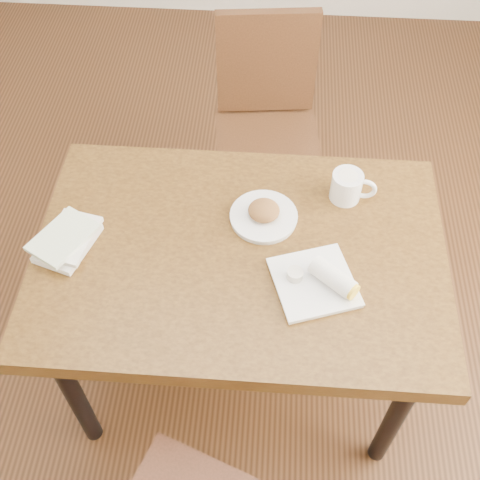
# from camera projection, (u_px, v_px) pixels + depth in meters

# --- Properties ---
(ground) EXTENTS (4.00, 5.00, 0.01)m
(ground) POSITION_uv_depth(u_px,v_px,m) (240.00, 363.00, 2.39)
(ground) COLOR #472814
(ground) RESTS_ON ground
(table) EXTENTS (1.23, 0.83, 0.75)m
(table) POSITION_uv_depth(u_px,v_px,m) (240.00, 266.00, 1.86)
(table) COLOR brown
(table) RESTS_ON ground
(chair_far) EXTENTS (0.46, 0.46, 0.95)m
(chair_far) POSITION_uv_depth(u_px,v_px,m) (267.00, 116.00, 2.47)
(chair_far) COLOR #482914
(chair_far) RESTS_ON ground
(plate_scone) EXTENTS (0.21, 0.21, 0.07)m
(plate_scone) POSITION_uv_depth(u_px,v_px,m) (264.00, 214.00, 1.85)
(plate_scone) COLOR white
(plate_scone) RESTS_ON table
(coffee_mug) EXTENTS (0.14, 0.10, 0.10)m
(coffee_mug) POSITION_uv_depth(u_px,v_px,m) (348.00, 186.00, 1.88)
(coffee_mug) COLOR white
(coffee_mug) RESTS_ON table
(plate_burrito) EXTENTS (0.28, 0.28, 0.07)m
(plate_burrito) POSITION_uv_depth(u_px,v_px,m) (320.00, 281.00, 1.70)
(plate_burrito) COLOR white
(plate_burrito) RESTS_ON table
(book_stack) EXTENTS (0.21, 0.23, 0.05)m
(book_stack) POSITION_uv_depth(u_px,v_px,m) (67.00, 240.00, 1.79)
(book_stack) COLOR white
(book_stack) RESTS_ON table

